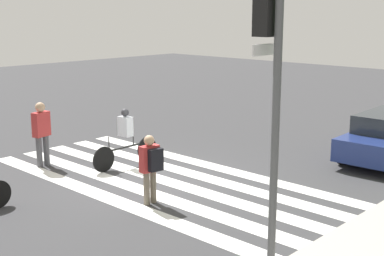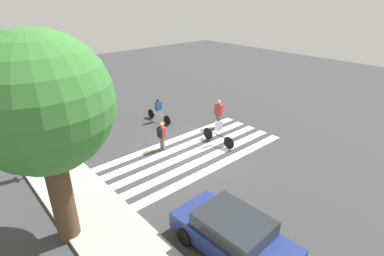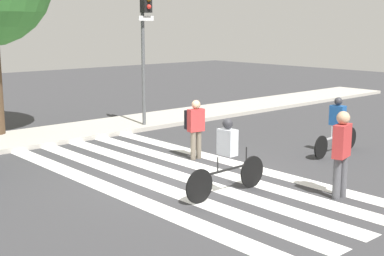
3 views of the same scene
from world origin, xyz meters
TOP-DOWN VIEW (x-y plane):
  - ground_plane at (0.00, 0.00)m, footprint 60.00×60.00m
  - sidewalk_curb at (0.00, 6.25)m, footprint 36.00×2.50m
  - crosswalk_stripes at (-0.00, 0.00)m, footprint 4.15×10.00m
  - traffic_light at (2.91, 5.31)m, footprint 0.60×0.50m
  - pedestrian_adult_blue_shirt at (1.39, 1.09)m, footprint 0.47×0.41m
  - pedestrian_adult_yellow_jacket at (1.44, -3.37)m, footprint 0.55×0.34m
  - cyclist_near_curb at (-0.18, -1.68)m, footprint 2.31×0.40m
  - cyclist_far_lane at (4.72, -1.10)m, footprint 2.26×0.42m

SIDE VIEW (x-z plane):
  - ground_plane at x=0.00m, z-range 0.00..0.00m
  - crosswalk_stripes at x=0.00m, z-range 0.00..0.01m
  - sidewalk_curb at x=0.00m, z-range 0.00..0.14m
  - cyclist_far_lane at x=4.72m, z-range 0.07..1.66m
  - cyclist_near_curb at x=-0.18m, z-range 0.05..1.70m
  - pedestrian_adult_blue_shirt at x=1.39m, z-range 0.14..1.73m
  - pedestrian_adult_yellow_jacket at x=1.44m, z-range 0.12..1.95m
  - traffic_light at x=2.91m, z-range 0.99..5.97m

